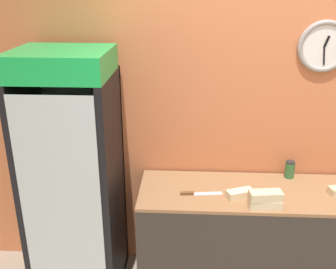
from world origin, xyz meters
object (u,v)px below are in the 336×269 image
object	(u,v)px
sandwich_stack_middle	(266,196)
sandwich_flat_right	(240,194)
beverage_cooler	(75,166)
sandwich_stack_bottom	(265,203)
condiment_jar	(290,169)
chefs_knife	(195,193)

from	to	relation	value
sandwich_stack_middle	sandwich_flat_right	xyz separation A→B (m)	(-0.16, 0.13, -0.07)
beverage_cooler	sandwich_flat_right	distance (m)	1.28
sandwich_stack_bottom	condiment_jar	size ratio (longest dim) A/B	1.66
beverage_cooler	sandwich_stack_middle	xyz separation A→B (m)	(1.42, -0.25, -0.07)
chefs_knife	condiment_jar	bearing A→B (deg)	22.57
beverage_cooler	chefs_knife	distance (m)	0.95
sandwich_stack_bottom	condiment_jar	xyz separation A→B (m)	(0.28, 0.48, 0.04)
beverage_cooler	condiment_jar	bearing A→B (deg)	7.69
sandwich_stack_bottom	sandwich_flat_right	world-z (taller)	sandwich_stack_bottom
beverage_cooler	sandwich_stack_middle	distance (m)	1.45
sandwich_stack_bottom	sandwich_flat_right	size ratio (longest dim) A/B	1.10
sandwich_stack_bottom	chefs_knife	distance (m)	0.51
sandwich_stack_middle	chefs_knife	distance (m)	0.52
sandwich_stack_bottom	sandwich_flat_right	bearing A→B (deg)	140.16
sandwich_stack_middle	chefs_knife	world-z (taller)	sandwich_stack_middle
beverage_cooler	sandwich_stack_bottom	bearing A→B (deg)	-9.82
beverage_cooler	sandwich_stack_middle	bearing A→B (deg)	-9.82
beverage_cooler	condiment_jar	world-z (taller)	beverage_cooler
sandwich_stack_middle	beverage_cooler	bearing A→B (deg)	170.18
sandwich_flat_right	chefs_knife	bearing A→B (deg)	175.94
sandwich_stack_bottom	sandwich_stack_middle	xyz separation A→B (m)	(0.00, 0.00, 0.06)
beverage_cooler	sandwich_stack_bottom	world-z (taller)	beverage_cooler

